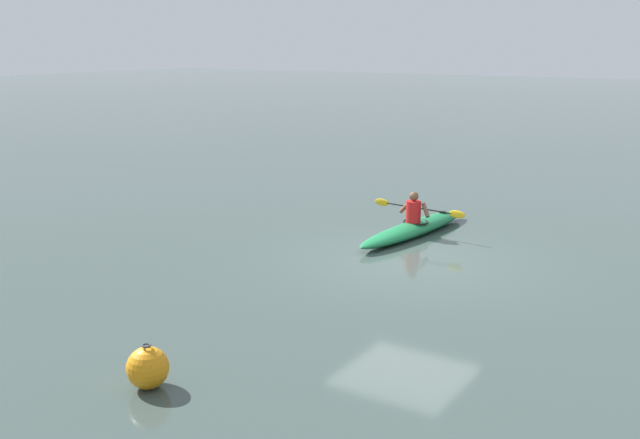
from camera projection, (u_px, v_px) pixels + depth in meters
ground_plane at (408, 261)px, 14.68m from camera, size 160.00×160.00×0.00m
kayak at (415, 228)px, 16.59m from camera, size 1.07×4.25×0.32m
kayaker at (414, 209)px, 16.45m from camera, size 2.36×0.51×0.70m
mooring_buoy_orange_mid at (148, 368)px, 9.23m from camera, size 0.54×0.54×0.58m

